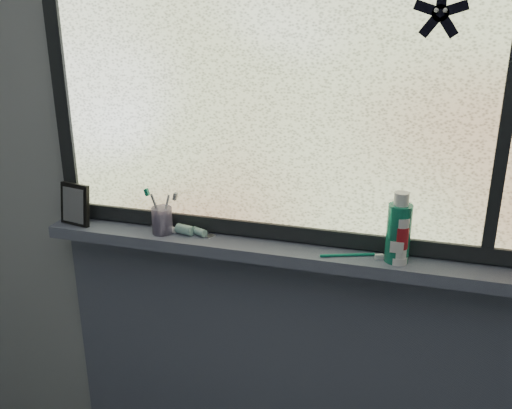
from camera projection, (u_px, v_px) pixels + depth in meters
The scene contains 14 objects.
wall_back at pixel (290, 170), 1.78m from camera, with size 3.00×0.01×2.50m, color #9EA3A8.
windowsill at pixel (283, 252), 1.80m from camera, with size 1.62×0.14×0.04m, color #545A70.
sill_apron at pixel (285, 375), 2.03m from camera, with size 1.62×0.02×0.98m, color #545A70.
window_pane at pixel (290, 80), 1.67m from camera, with size 1.50×0.01×1.00m, color silver.
frame_bottom at pixel (287, 232), 1.83m from camera, with size 1.60×0.03×0.05m, color black.
frame_left at pixel (60, 71), 1.87m from camera, with size 0.05×0.03×1.10m, color black.
frame_mullion at pixel (511, 89), 1.50m from camera, with size 0.04×0.03×1.00m, color black.
starfish_sticker at pixel (440, 13), 1.48m from camera, with size 0.15×0.02×0.15m, color black, non-canonical shape.
vanity_mirror at pixel (75, 204), 1.95m from camera, with size 0.12×0.06×0.14m, color black.
toothpaste_tube at pixel (190, 230), 1.88m from camera, with size 0.18×0.04×0.03m, color silver, non-canonical shape.
toothbrush_cup at pixel (162, 220), 1.88m from camera, with size 0.07×0.07×0.09m, color #A093C3.
toothbrush_lying at pixel (347, 254), 1.72m from camera, with size 0.21×0.02×0.01m, color #0E7E5F, non-canonical shape.
mouthwash_bottle at pixel (399, 227), 1.66m from camera, with size 0.07×0.07×0.18m, color #1FA17F.
cream_tube at pixel (400, 234), 1.65m from camera, with size 0.05×0.05×0.12m, color silver.
Camera 1 is at (0.38, -0.37, 1.76)m, focal length 40.00 mm.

